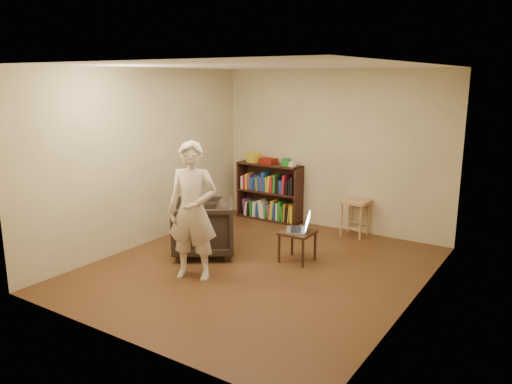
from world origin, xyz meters
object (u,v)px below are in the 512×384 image
Objects in this scene: stool at (355,207)px; person at (193,211)px; bookshelf at (270,195)px; side_table at (297,236)px; laptop at (301,227)px; armchair at (203,227)px.

person reaches higher than stool.
person is at bearing -77.89° from bookshelf.
laptop is (0.03, 0.04, 0.13)m from side_table.
armchair is at bearing -85.86° from bookshelf.
bookshelf is 1.63m from stool.
person is at bearing -4.80° from armchair.
armchair is at bearing 101.09° from person.
bookshelf is at bearing 177.75° from stool.
armchair reaches higher than stool.
bookshelf is 1.40× the size of armchair.
person is at bearing -110.91° from stool.
side_table is at bearing 35.31° from person.
bookshelf is at bearing 147.81° from armchair.
stool is 0.34× the size of person.
bookshelf reaches higher than laptop.
side_table is 0.14m from laptop.
side_table is 0.90× the size of laptop.
person is (-0.82, -1.20, 0.51)m from side_table.
laptop is at bearing 53.95° from side_table.
person is (-1.03, -2.70, 0.39)m from stool.
person reaches higher than bookshelf.
laptop is at bearing 35.26° from person.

